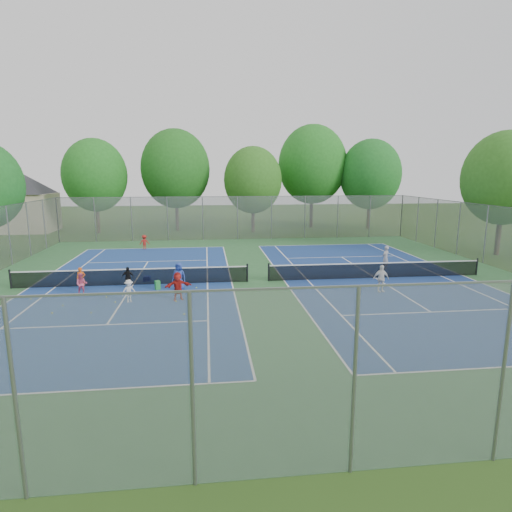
{
  "coord_description": "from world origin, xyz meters",
  "views": [
    {
      "loc": [
        -2.86,
        -23.6,
        6.11
      ],
      "look_at": [
        0.0,
        1.0,
        1.3
      ],
      "focal_mm": 30.0,
      "sensor_mm": 36.0,
      "label": 1
    }
  ],
  "objects_px": {
    "net_right": "(376,271)",
    "ball_hopper": "(158,285)",
    "instructor": "(385,258)",
    "ball_crate": "(147,279)",
    "net_left": "(133,277)"
  },
  "relations": [
    {
      "from": "net_right",
      "to": "instructor",
      "type": "height_order",
      "value": "instructor"
    },
    {
      "from": "net_right",
      "to": "ball_hopper",
      "type": "xyz_separation_m",
      "value": [
        -12.53,
        -1.12,
        -0.21
      ]
    },
    {
      "from": "ball_crate",
      "to": "net_left",
      "type": "bearing_deg",
      "value": -127.86
    },
    {
      "from": "net_right",
      "to": "instructor",
      "type": "bearing_deg",
      "value": 54.98
    },
    {
      "from": "net_right",
      "to": "ball_crate",
      "type": "height_order",
      "value": "net_right"
    },
    {
      "from": "net_right",
      "to": "net_left",
      "type": "bearing_deg",
      "value": 180.0
    },
    {
      "from": "ball_hopper",
      "to": "instructor",
      "type": "relative_size",
      "value": 0.32
    },
    {
      "from": "net_right",
      "to": "ball_crate",
      "type": "bearing_deg",
      "value": 176.38
    },
    {
      "from": "net_right",
      "to": "ball_crate",
      "type": "distance_m",
      "value": 13.37
    },
    {
      "from": "net_left",
      "to": "ball_crate",
      "type": "bearing_deg",
      "value": 52.14
    },
    {
      "from": "ball_hopper",
      "to": "instructor",
      "type": "xyz_separation_m",
      "value": [
        14.04,
        3.28,
        0.53
      ]
    },
    {
      "from": "net_left",
      "to": "ball_hopper",
      "type": "bearing_deg",
      "value": -37.23
    },
    {
      "from": "net_left",
      "to": "instructor",
      "type": "relative_size",
      "value": 8.35
    },
    {
      "from": "ball_crate",
      "to": "ball_hopper",
      "type": "relative_size",
      "value": 0.7
    },
    {
      "from": "net_right",
      "to": "ball_hopper",
      "type": "relative_size",
      "value": 26.22
    }
  ]
}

